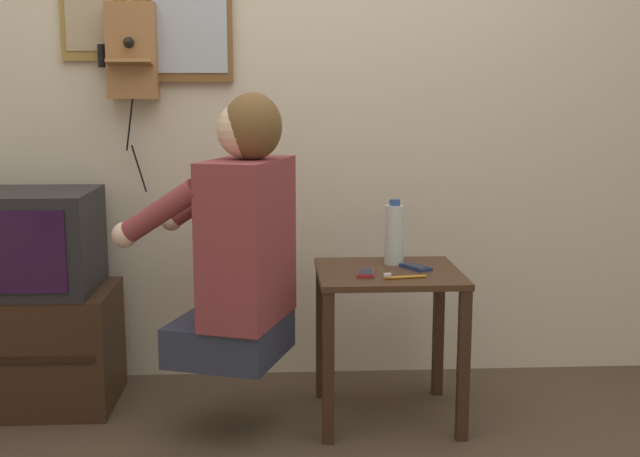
{
  "coord_description": "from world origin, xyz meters",
  "views": [
    {
      "loc": [
        -0.07,
        -2.29,
        1.21
      ],
      "look_at": [
        0.09,
        0.51,
        0.73
      ],
      "focal_mm": 45.0,
      "sensor_mm": 36.0,
      "label": 1
    }
  ],
  "objects_px": {
    "cell_phone_held": "(366,273)",
    "water_bottle": "(394,234)",
    "television": "(16,241)",
    "person": "(240,240)",
    "cell_phone_spare": "(416,267)",
    "toothbrush": "(402,277)",
    "wall_phone_antique": "(132,49)"
  },
  "relations": [
    {
      "from": "cell_phone_held",
      "to": "water_bottle",
      "type": "distance_m",
      "value": 0.24
    },
    {
      "from": "television",
      "to": "person",
      "type": "bearing_deg",
      "value": -20.36
    },
    {
      "from": "cell_phone_held",
      "to": "cell_phone_spare",
      "type": "distance_m",
      "value": 0.21
    },
    {
      "from": "person",
      "to": "cell_phone_spare",
      "type": "xyz_separation_m",
      "value": [
        0.64,
        0.14,
        -0.13
      ]
    },
    {
      "from": "cell_phone_held",
      "to": "television",
      "type": "bearing_deg",
      "value": 175.49
    },
    {
      "from": "cell_phone_held",
      "to": "toothbrush",
      "type": "height_order",
      "value": "toothbrush"
    },
    {
      "from": "person",
      "to": "water_bottle",
      "type": "relative_size",
      "value": 3.76
    },
    {
      "from": "wall_phone_antique",
      "to": "cell_phone_spare",
      "type": "bearing_deg",
      "value": -21.37
    },
    {
      "from": "wall_phone_antique",
      "to": "cell_phone_spare",
      "type": "distance_m",
      "value": 1.41
    },
    {
      "from": "person",
      "to": "cell_phone_held",
      "type": "bearing_deg",
      "value": -63.6
    },
    {
      "from": "television",
      "to": "cell_phone_spare",
      "type": "distance_m",
      "value": 1.51
    },
    {
      "from": "television",
      "to": "toothbrush",
      "type": "height_order",
      "value": "television"
    },
    {
      "from": "wall_phone_antique",
      "to": "cell_phone_held",
      "type": "xyz_separation_m",
      "value": [
        0.89,
        -0.51,
        -0.81
      ]
    },
    {
      "from": "television",
      "to": "cell_phone_held",
      "type": "distance_m",
      "value": 1.33
    },
    {
      "from": "person",
      "to": "toothbrush",
      "type": "height_order",
      "value": "person"
    },
    {
      "from": "toothbrush",
      "to": "wall_phone_antique",
      "type": "bearing_deg",
      "value": 50.36
    },
    {
      "from": "person",
      "to": "cell_phone_spare",
      "type": "distance_m",
      "value": 0.67
    },
    {
      "from": "person",
      "to": "water_bottle",
      "type": "bearing_deg",
      "value": -49.23
    },
    {
      "from": "television",
      "to": "cell_phone_held",
      "type": "xyz_separation_m",
      "value": [
        1.31,
        -0.26,
        -0.08
      ]
    },
    {
      "from": "cell_phone_held",
      "to": "water_bottle",
      "type": "height_order",
      "value": "water_bottle"
    },
    {
      "from": "cell_phone_spare",
      "to": "toothbrush",
      "type": "xyz_separation_m",
      "value": [
        -0.08,
        -0.16,
        0.0
      ]
    },
    {
      "from": "wall_phone_antique",
      "to": "toothbrush",
      "type": "bearing_deg",
      "value": -30.16
    },
    {
      "from": "wall_phone_antique",
      "to": "cell_phone_held",
      "type": "bearing_deg",
      "value": -29.84
    },
    {
      "from": "person",
      "to": "water_bottle",
      "type": "height_order",
      "value": "person"
    },
    {
      "from": "person",
      "to": "cell_phone_held",
      "type": "relative_size",
      "value": 7.12
    },
    {
      "from": "toothbrush",
      "to": "person",
      "type": "bearing_deg",
      "value": 78.68
    },
    {
      "from": "water_bottle",
      "to": "toothbrush",
      "type": "relative_size",
      "value": 1.61
    },
    {
      "from": "water_bottle",
      "to": "cell_phone_spare",
      "type": "bearing_deg",
      "value": -51.01
    },
    {
      "from": "cell_phone_spare",
      "to": "toothbrush",
      "type": "relative_size",
      "value": 0.89
    },
    {
      "from": "person",
      "to": "wall_phone_antique",
      "type": "xyz_separation_m",
      "value": [
        -0.44,
        0.56,
        0.67
      ]
    },
    {
      "from": "wall_phone_antique",
      "to": "cell_phone_held",
      "type": "relative_size",
      "value": 6.13
    },
    {
      "from": "person",
      "to": "toothbrush",
      "type": "distance_m",
      "value": 0.58
    }
  ]
}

